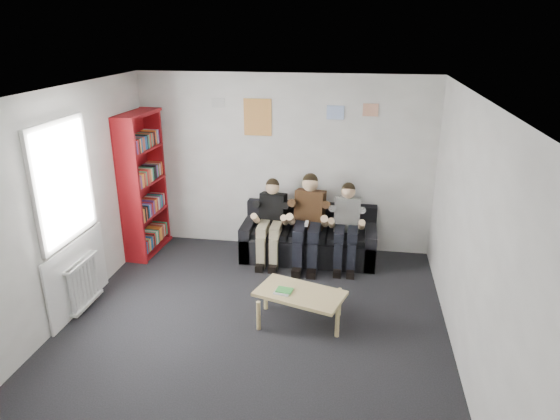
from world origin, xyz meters
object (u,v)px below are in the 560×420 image
object	(u,v)px
sofa	(309,240)
person_left	(271,222)
person_right	(346,227)
person_middle	(308,222)
coffee_table	(300,296)
bookshelf	(144,184)

from	to	relation	value
sofa	person_left	size ratio (longest dim) A/B	1.63
sofa	person_right	xyz separation A→B (m)	(0.56, -0.19, 0.33)
person_middle	coffee_table	bearing A→B (deg)	-78.37
coffee_table	person_left	world-z (taller)	person_left
coffee_table	bookshelf	bearing A→B (deg)	147.33
coffee_table	person_left	size ratio (longest dim) A/B	0.82
bookshelf	coffee_table	bearing A→B (deg)	-28.95
sofa	person_middle	size ratio (longest dim) A/B	1.50
person_left	person_right	world-z (taller)	person_left
person_right	sofa	bearing A→B (deg)	162.19
bookshelf	sofa	bearing A→B (deg)	7.34
coffee_table	person_middle	xyz separation A→B (m)	(-0.08, 1.62, 0.29)
sofa	person_right	distance (m)	0.67
coffee_table	person_left	distance (m)	1.77
person_left	person_middle	distance (m)	0.56
bookshelf	coffee_table	size ratio (longest dim) A/B	2.14
person_left	person_middle	size ratio (longest dim) A/B	0.92
coffee_table	person_right	world-z (taller)	person_right
bookshelf	person_middle	distance (m)	2.54
person_left	person_right	size ratio (longest dim) A/B	1.01
coffee_table	person_middle	size ratio (longest dim) A/B	0.76
sofa	person_middle	distance (m)	0.42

